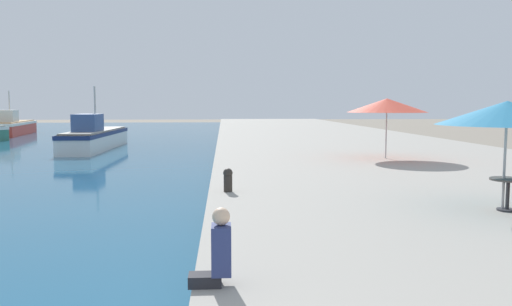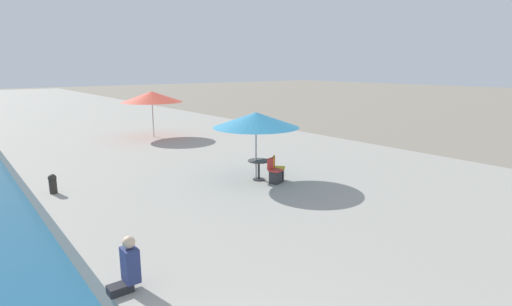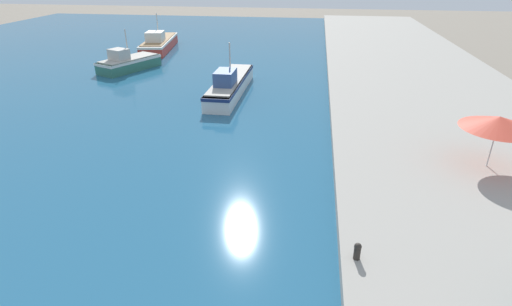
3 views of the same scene
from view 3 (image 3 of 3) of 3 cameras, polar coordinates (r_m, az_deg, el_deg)
The scene contains 7 objects.
water_basin at distance 46.76m, azimuth -27.20°, elevation 10.59°, with size 56.00×90.00×0.04m.
quay_promenade at distance 39.49m, azimuth 22.05°, elevation 9.61°, with size 16.00×90.00×0.60m.
fishing_boat_near at distance 33.44m, azimuth -3.72°, elevation 9.78°, with size 2.16×10.67×4.17m.
fishing_boat_mid at distance 43.14m, azimuth -17.77°, elevation 12.24°, with size 4.95×6.94×4.01m.
fishing_boat_far at distance 52.67m, azimuth -13.69°, elevation 15.04°, with size 4.42×10.76×4.31m.
cafe_umbrella_white at distance 22.66m, azimuth 31.36°, elevation 3.75°, with size 3.53×3.53×2.68m.
mooring_bollard at distance 14.69m, azimuth 14.28°, elevation -13.36°, with size 0.26×0.26×0.65m.
Camera 3 is at (-1.36, -0.11, 10.01)m, focal length 28.00 mm.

